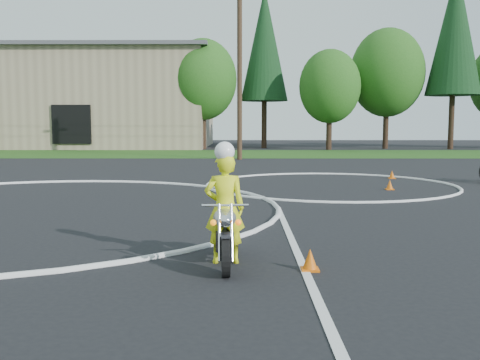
{
  "coord_description": "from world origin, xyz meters",
  "views": [
    {
      "loc": [
        5.15,
        -9.33,
        1.97
      ],
      "look_at": [
        5.11,
        -0.92,
        1.1
      ],
      "focal_mm": 40.0,
      "sensor_mm": 36.0,
      "label": 1
    }
  ],
  "objects": [
    {
      "name": "utility_poles",
      "position": [
        5.0,
        21.0,
        5.2
      ],
      "size": [
        41.6,
        1.12,
        10.0
      ],
      "color": "#473321",
      "rests_on": "ground"
    },
    {
      "name": "treeline",
      "position": [
        14.78,
        34.61,
        6.62
      ],
      "size": [
        38.2,
        8.1,
        14.52
      ],
      "color": "#382619",
      "rests_on": "ground"
    },
    {
      "name": "grass_strip",
      "position": [
        0.0,
        27.0,
        0.01
      ],
      "size": [
        120.0,
        10.0,
        0.02
      ],
      "primitive_type": "cube",
      "color": "#1E4714",
      "rests_on": "ground"
    },
    {
      "name": "course_markings",
      "position": [
        2.17,
        4.35,
        0.01
      ],
      "size": [
        19.05,
        19.05,
        0.12
      ],
      "color": "silver",
      "rests_on": "ground"
    },
    {
      "name": "primary_motorcycle",
      "position": [
        4.91,
        -1.96,
        0.45
      ],
      "size": [
        0.62,
        1.78,
        0.94
      ],
      "rotation": [
        0.0,
        0.0,
        0.06
      ],
      "color": "black",
      "rests_on": "ground"
    },
    {
      "name": "traffic_cones",
      "position": [
        6.91,
        4.68,
        0.14
      ],
      "size": [
        22.39,
        12.7,
        0.3
      ],
      "color": "#D95D0B",
      "rests_on": "ground"
    },
    {
      "name": "rider_primary_grp",
      "position": [
        4.9,
        -1.82,
        0.84
      ],
      "size": [
        0.6,
        0.41,
        1.74
      ],
      "rotation": [
        0.0,
        0.0,
        0.06
      ],
      "color": "#E7F119",
      "rests_on": "ground"
    }
  ]
}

